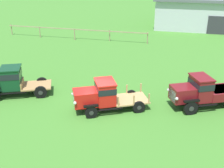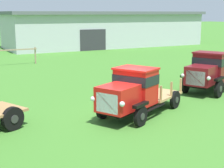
% 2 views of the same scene
% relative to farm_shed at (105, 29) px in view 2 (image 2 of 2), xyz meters
% --- Properties ---
extents(ground_plane, '(240.00, 240.00, 0.00)m').
position_rel_farm_shed_xyz_m(ground_plane, '(-13.46, -28.20, -2.22)').
color(ground_plane, '#3D7528').
extents(farm_shed, '(25.51, 9.14, 4.41)m').
position_rel_farm_shed_xyz_m(farm_shed, '(0.00, 0.00, 0.00)').
color(farm_shed, '#B2B7BC').
rests_on(farm_shed, ground).
extents(vintage_truck_second_in_line, '(5.11, 3.67, 2.04)m').
position_rel_farm_shed_xyz_m(vintage_truck_second_in_line, '(-13.16, -28.29, -1.14)').
color(vintage_truck_second_in_line, black).
rests_on(vintage_truck_second_in_line, ground).
extents(vintage_truck_midrow_center, '(5.11, 3.62, 2.17)m').
position_rel_farm_shed_xyz_m(vintage_truck_midrow_center, '(-6.75, -26.11, -1.13)').
color(vintage_truck_midrow_center, black).
rests_on(vintage_truck_midrow_center, ground).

